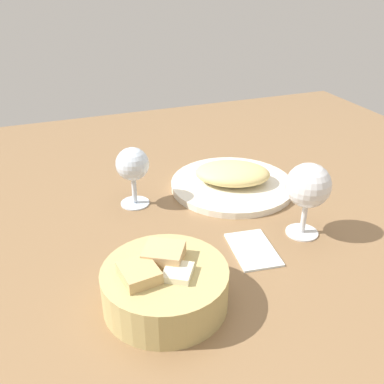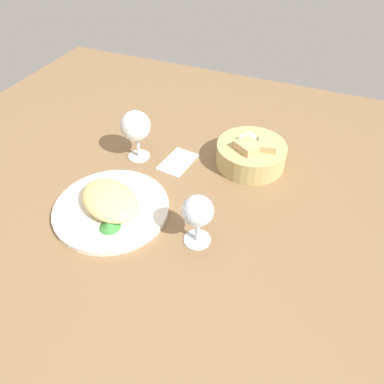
{
  "view_description": "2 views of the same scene",
  "coord_description": "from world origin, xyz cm",
  "px_view_note": "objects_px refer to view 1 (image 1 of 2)",
  "views": [
    {
      "loc": [
        34.97,
        66.16,
        44.56
      ],
      "look_at": [
        9.53,
        -1.35,
        5.78
      ],
      "focal_mm": 40.79,
      "sensor_mm": 36.0,
      "label": 1
    },
    {
      "loc": [
        37.34,
        -58.61,
        61.31
      ],
      "look_at": [
        13.57,
        -1.96,
        4.87
      ],
      "focal_mm": 34.45,
      "sensor_mm": 36.0,
      "label": 2
    }
  ],
  "objects_px": {
    "plate": "(232,185)",
    "wine_glass_far": "(308,188)",
    "wine_glass_near": "(133,167)",
    "bread_basket": "(164,285)",
    "folded_napkin": "(253,248)"
  },
  "relations": [
    {
      "from": "folded_napkin",
      "to": "bread_basket",
      "type": "bearing_deg",
      "value": -61.86
    },
    {
      "from": "bread_basket",
      "to": "folded_napkin",
      "type": "relative_size",
      "value": 1.65
    },
    {
      "from": "bread_basket",
      "to": "wine_glass_far",
      "type": "relative_size",
      "value": 1.31
    },
    {
      "from": "wine_glass_near",
      "to": "folded_napkin",
      "type": "relative_size",
      "value": 1.12
    },
    {
      "from": "plate",
      "to": "wine_glass_far",
      "type": "relative_size",
      "value": 1.93
    },
    {
      "from": "plate",
      "to": "wine_glass_near",
      "type": "bearing_deg",
      "value": -1.29
    },
    {
      "from": "wine_glass_far",
      "to": "plate",
      "type": "bearing_deg",
      "value": -78.4
    },
    {
      "from": "wine_glass_far",
      "to": "bread_basket",
      "type": "bearing_deg",
      "value": 16.58
    },
    {
      "from": "wine_glass_near",
      "to": "folded_napkin",
      "type": "height_order",
      "value": "wine_glass_near"
    },
    {
      "from": "wine_glass_near",
      "to": "folded_napkin",
      "type": "bearing_deg",
      "value": 123.2
    },
    {
      "from": "wine_glass_far",
      "to": "folded_napkin",
      "type": "relative_size",
      "value": 1.26
    },
    {
      "from": "plate",
      "to": "wine_glass_near",
      "type": "distance_m",
      "value": 0.23
    },
    {
      "from": "bread_basket",
      "to": "wine_glass_near",
      "type": "height_order",
      "value": "wine_glass_near"
    },
    {
      "from": "wine_glass_near",
      "to": "wine_glass_far",
      "type": "bearing_deg",
      "value": 140.54
    },
    {
      "from": "wine_glass_far",
      "to": "folded_napkin",
      "type": "height_order",
      "value": "wine_glass_far"
    }
  ]
}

